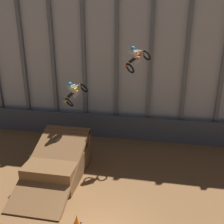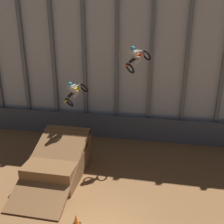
# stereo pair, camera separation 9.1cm
# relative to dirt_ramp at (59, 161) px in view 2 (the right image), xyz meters

# --- Properties ---
(arena_back_wall) EXTENTS (32.00, 0.40, 12.91)m
(arena_back_wall) POSITION_rel_dirt_ramp_xyz_m (3.74, 6.35, 5.64)
(arena_back_wall) COLOR #ADB2B7
(arena_back_wall) RESTS_ON ground_plane
(lower_barrier) EXTENTS (31.36, 0.20, 1.89)m
(lower_barrier) POSITION_rel_dirt_ramp_xyz_m (3.74, 5.72, 0.13)
(lower_barrier) COLOR #474C56
(lower_barrier) RESTS_ON ground_plane
(dirt_ramp) EXTENTS (3.02, 6.00, 2.47)m
(dirt_ramp) POSITION_rel_dirt_ramp_xyz_m (0.00, 0.00, 0.00)
(dirt_ramp) COLOR brown
(dirt_ramp) RESTS_ON ground_plane
(rider_bike_left_air) EXTENTS (1.58, 1.78, 1.70)m
(rider_bike_left_air) POSITION_rel_dirt_ramp_xyz_m (0.43, 2.26, 3.80)
(rider_bike_left_air) COLOR black
(rider_bike_right_air) EXTENTS (1.73, 1.66, 1.69)m
(rider_bike_right_air) POSITION_rel_dirt_ramp_xyz_m (4.30, 2.85, 5.99)
(rider_bike_right_air) COLOR black
(traffic_cone_near_ramp) EXTENTS (0.36, 0.36, 0.58)m
(traffic_cone_near_ramp) POSITION_rel_dirt_ramp_xyz_m (2.39, -3.99, -0.54)
(traffic_cone_near_ramp) COLOR black
(traffic_cone_near_ramp) RESTS_ON ground_plane
(hay_bale_trackside) EXTENTS (1.08, 0.97, 0.57)m
(hay_bale_trackside) POSITION_rel_dirt_ramp_xyz_m (-1.94, 0.84, -0.54)
(hay_bale_trackside) COLOR #CCB751
(hay_bale_trackside) RESTS_ON ground_plane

